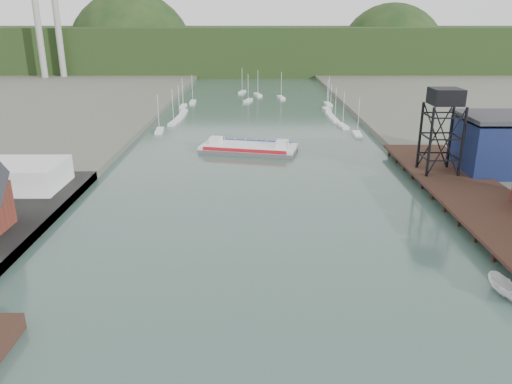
{
  "coord_description": "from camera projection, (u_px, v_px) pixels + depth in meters",
  "views": [
    {
      "loc": [
        -0.37,
        -35.08,
        30.1
      ],
      "look_at": [
        -0.28,
        40.38,
        4.0
      ],
      "focal_mm": 35.0,
      "sensor_mm": 36.0,
      "label": 1
    }
  ],
  "objects": [
    {
      "name": "east_pier",
      "position": [
        474.0,
        195.0,
        84.95
      ],
      "size": [
        14.0,
        70.0,
        2.45
      ],
      "color": "black",
      "rests_on": "ground"
    },
    {
      "name": "white_shed",
      "position": [
        11.0,
        175.0,
        88.94
      ],
      "size": [
        18.0,
        12.0,
        4.5
      ],
      "primitive_type": "cube",
      "color": "silver",
      "rests_on": "west_quay"
    },
    {
      "name": "lift_tower",
      "position": [
        445.0,
        102.0,
        92.74
      ],
      "size": [
        6.5,
        6.5,
        16.0
      ],
      "color": "black",
      "rests_on": "east_pier"
    },
    {
      "name": "marina_sailboats",
      "position": [
        257.0,
        110.0,
        173.74
      ],
      "size": [
        57.71,
        92.65,
        0.9
      ],
      "color": "silver",
      "rests_on": "ground"
    },
    {
      "name": "smokestacks",
      "position": [
        47.0,
        20.0,
        252.8
      ],
      "size": [
        11.2,
        8.2,
        60.0
      ],
      "color": "gray",
      "rests_on": "ground"
    },
    {
      "name": "distant_hills",
      "position": [
        250.0,
        52.0,
        324.4
      ],
      "size": [
        500.0,
        120.0,
        80.0
      ],
      "color": "black",
      "rests_on": "ground"
    },
    {
      "name": "chain_ferry",
      "position": [
        249.0,
        148.0,
        119.82
      ],
      "size": [
        24.09,
        13.77,
        3.26
      ],
      "rotation": [
        0.0,
        0.0,
        -0.22
      ],
      "color": "#504F52",
      "rests_on": "ground"
    },
    {
      "name": "motorboat",
      "position": [
        505.0,
        288.0,
        56.9
      ],
      "size": [
        2.91,
        5.88,
        2.17
      ],
      "primitive_type": "imported",
      "rotation": [
        0.0,
        0.0,
        0.15
      ],
      "color": "silver",
      "rests_on": "ground"
    }
  ]
}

